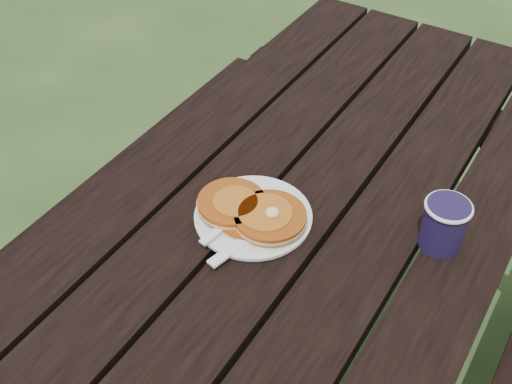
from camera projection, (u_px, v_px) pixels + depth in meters
The scene contains 6 objects.
picnic_table at pixel (273, 355), 1.42m from camera, with size 1.36×1.80×0.75m.
plate at pixel (253, 217), 1.19m from camera, with size 0.21×0.21×0.01m, color white.
pancake_stack at pixel (252, 211), 1.17m from camera, with size 0.21×0.14×0.04m.
knife at pixel (248, 238), 1.14m from camera, with size 0.02×0.18×0.01m, color white.
fork at pixel (223, 226), 1.15m from camera, with size 0.03×0.16×0.01m, color white, non-canonical shape.
coffee_cup at pixel (445, 222), 1.11m from camera, with size 0.08×0.08×0.10m.
Camera 1 is at (0.39, -0.70, 1.60)m, focal length 45.00 mm.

